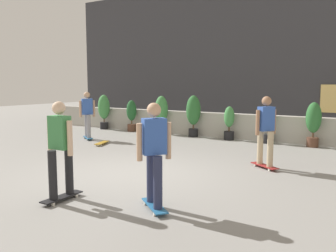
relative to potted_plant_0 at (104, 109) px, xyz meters
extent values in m
plane|color=gray|center=(5.75, -5.55, -0.87)|extent=(48.00, 48.00, 0.00)
cube|color=#B2ADA3|center=(5.75, 0.45, -0.42)|extent=(18.00, 0.40, 0.90)
cube|color=#38383D|center=(5.75, 4.45, 2.38)|extent=(20.00, 2.00, 6.50)
cylinder|color=black|center=(0.00, 0.00, -0.72)|extent=(0.36, 0.36, 0.30)
cylinder|color=brown|center=(0.00, 0.00, -0.50)|extent=(0.06, 0.06, 0.15)
ellipsoid|color=#428C47|center=(0.00, 0.00, 0.10)|extent=(0.51, 0.51, 1.05)
cylinder|color=brown|center=(1.51, 0.00, -0.72)|extent=(0.36, 0.36, 0.30)
cylinder|color=brown|center=(1.51, 0.00, -0.50)|extent=(0.06, 0.06, 0.15)
ellipsoid|color=#235B2D|center=(1.51, 0.00, 0.00)|extent=(0.42, 0.42, 0.85)
cylinder|color=brown|center=(2.98, 0.00, -0.72)|extent=(0.36, 0.36, 0.30)
cylinder|color=brown|center=(2.98, 0.00, -0.50)|extent=(0.06, 0.06, 0.15)
ellipsoid|color=#428C47|center=(2.98, 0.00, 0.11)|extent=(0.52, 0.52, 1.06)
cylinder|color=black|center=(4.40, 0.00, -0.72)|extent=(0.36, 0.36, 0.30)
cylinder|color=brown|center=(4.40, 0.00, -0.50)|extent=(0.06, 0.06, 0.15)
ellipsoid|color=#2D6B33|center=(4.40, 0.00, 0.13)|extent=(0.54, 0.54, 1.10)
cylinder|color=black|center=(5.82, 0.00, -0.72)|extent=(0.36, 0.36, 0.30)
cylinder|color=brown|center=(5.82, 0.00, -0.50)|extent=(0.06, 0.06, 0.15)
ellipsoid|color=#428C47|center=(5.82, 0.00, -0.05)|extent=(0.36, 0.36, 0.74)
cylinder|color=black|center=(7.21, 0.00, -0.72)|extent=(0.36, 0.36, 0.30)
cylinder|color=brown|center=(7.21, 0.00, -0.50)|extent=(0.06, 0.06, 0.15)
ellipsoid|color=#428C47|center=(7.21, 0.00, -0.04)|extent=(0.37, 0.37, 0.76)
cylinder|color=brown|center=(8.62, 0.00, -0.72)|extent=(0.36, 0.36, 0.30)
cylinder|color=brown|center=(8.62, 0.00, -0.50)|extent=(0.06, 0.06, 0.15)
ellipsoid|color=#2D6B33|center=(8.62, 0.00, 0.06)|extent=(0.47, 0.47, 0.96)
cube|color=#266699|center=(1.47, -2.54, -0.81)|extent=(0.77, 0.62, 0.02)
cylinder|color=silver|center=(1.21, -2.46, -0.85)|extent=(0.06, 0.06, 0.06)
cylinder|color=silver|center=(1.30, -2.33, -0.85)|extent=(0.06, 0.06, 0.06)
cylinder|color=silver|center=(1.64, -2.75, -0.85)|extent=(0.06, 0.06, 0.06)
cylinder|color=silver|center=(1.73, -2.62, -0.85)|extent=(0.06, 0.06, 0.06)
cylinder|color=gray|center=(1.32, -2.44, -0.39)|extent=(0.14, 0.14, 0.82)
cylinder|color=gray|center=(1.62, -2.64, -0.39)|extent=(0.14, 0.14, 0.82)
cube|color=#3359B2|center=(1.47, -2.54, 0.30)|extent=(0.37, 0.41, 0.56)
sphere|color=tan|center=(1.47, -2.54, 0.71)|extent=(0.22, 0.22, 0.22)
cylinder|color=tan|center=(1.34, -2.73, 0.22)|extent=(0.09, 0.09, 0.58)
cylinder|color=tan|center=(1.60, -2.35, 0.22)|extent=(0.09, 0.09, 0.58)
cube|color=#266699|center=(7.45, -7.28, -0.81)|extent=(0.75, 0.66, 0.02)
cylinder|color=silver|center=(7.20, -7.18, -0.85)|extent=(0.06, 0.06, 0.06)
cylinder|color=silver|center=(7.30, -7.06, -0.85)|extent=(0.06, 0.06, 0.06)
cylinder|color=silver|center=(7.61, -7.51, -0.85)|extent=(0.06, 0.06, 0.06)
cylinder|color=silver|center=(7.71, -7.38, -0.85)|extent=(0.06, 0.06, 0.06)
cylinder|color=#282D4C|center=(7.31, -7.17, -0.39)|extent=(0.14, 0.14, 0.82)
cylinder|color=#282D4C|center=(7.59, -7.40, -0.39)|extent=(0.14, 0.14, 0.82)
cube|color=#3359B2|center=(7.45, -7.28, 0.30)|extent=(0.38, 0.41, 0.56)
sphere|color=tan|center=(7.45, -7.28, 0.71)|extent=(0.22, 0.22, 0.22)
cylinder|color=tan|center=(7.31, -7.46, 0.22)|extent=(0.09, 0.09, 0.58)
cylinder|color=tan|center=(7.60, -7.10, 0.22)|extent=(0.09, 0.09, 0.58)
cube|color=maroon|center=(8.15, -3.63, -0.81)|extent=(0.77, 0.62, 0.02)
cylinder|color=silver|center=(8.41, -3.71, -0.85)|extent=(0.06, 0.06, 0.06)
cylinder|color=silver|center=(8.32, -3.84, -0.85)|extent=(0.06, 0.06, 0.06)
cylinder|color=silver|center=(7.98, -3.41, -0.85)|extent=(0.06, 0.06, 0.06)
cylinder|color=silver|center=(7.89, -3.54, -0.85)|extent=(0.06, 0.06, 0.06)
cylinder|color=tan|center=(8.30, -3.73, -0.39)|extent=(0.14, 0.14, 0.82)
cylinder|color=tan|center=(8.00, -3.52, -0.39)|extent=(0.14, 0.14, 0.82)
cube|color=#3359B2|center=(8.15, -3.63, 0.30)|extent=(0.37, 0.41, 0.56)
sphere|color=#9E7051|center=(8.15, -3.63, 0.71)|extent=(0.22, 0.22, 0.22)
cylinder|color=#9E7051|center=(8.28, -3.43, 0.22)|extent=(0.09, 0.09, 0.58)
cylinder|color=#9E7051|center=(8.02, -3.82, 0.22)|extent=(0.09, 0.09, 0.58)
cube|color=black|center=(5.86, -7.74, -0.81)|extent=(0.21, 0.80, 0.02)
cylinder|color=silver|center=(5.95, -8.00, -0.85)|extent=(0.03, 0.06, 0.06)
cylinder|color=silver|center=(5.79, -8.00, -0.85)|extent=(0.03, 0.06, 0.06)
cylinder|color=silver|center=(5.94, -7.48, -0.85)|extent=(0.03, 0.06, 0.06)
cylinder|color=silver|center=(5.78, -7.48, -0.85)|extent=(0.03, 0.06, 0.06)
cylinder|color=black|center=(5.87, -7.92, -0.39)|extent=(0.14, 0.14, 0.82)
cylinder|color=black|center=(5.86, -7.56, -0.39)|extent=(0.14, 0.14, 0.82)
cube|color=#3F8C4C|center=(5.86, -7.74, 0.30)|extent=(0.36, 0.20, 0.56)
sphere|color=beige|center=(5.86, -7.74, 0.71)|extent=(0.22, 0.22, 0.22)
cylinder|color=beige|center=(6.10, -7.74, 0.22)|extent=(0.09, 0.09, 0.58)
cylinder|color=beige|center=(5.63, -7.74, 0.22)|extent=(0.09, 0.09, 0.58)
cube|color=#BF8C26|center=(2.66, -3.12, -0.81)|extent=(0.43, 0.82, 0.02)
cylinder|color=silver|center=(2.81, -3.34, -0.85)|extent=(0.05, 0.06, 0.06)
cylinder|color=silver|center=(2.66, -3.39, -0.85)|extent=(0.05, 0.06, 0.06)
cylinder|color=silver|center=(2.65, -2.85, -0.85)|extent=(0.05, 0.06, 0.06)
cylinder|color=silver|center=(2.50, -2.90, -0.85)|extent=(0.05, 0.06, 0.06)
camera|label=1|loc=(10.46, -11.82, 1.11)|focal=38.04mm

